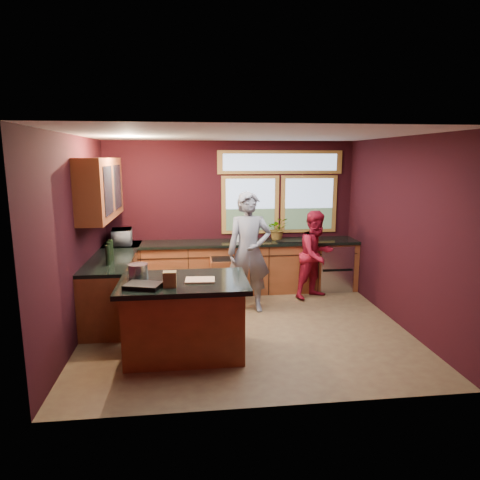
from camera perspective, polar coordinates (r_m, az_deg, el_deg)
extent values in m
plane|color=brown|center=(6.28, 0.69, -11.59)|extent=(4.50, 4.50, 0.00)
cube|color=black|center=(7.86, -1.17, 3.23)|extent=(4.50, 0.02, 2.70)
cube|color=black|center=(3.97, 4.45, -4.54)|extent=(4.50, 0.02, 2.70)
cube|color=black|center=(6.03, -20.98, 0.14)|extent=(0.02, 4.00, 2.70)
cube|color=black|center=(6.57, 20.57, 1.00)|extent=(0.02, 4.00, 2.70)
cube|color=silver|center=(5.80, 0.75, 13.85)|extent=(4.50, 4.00, 0.02)
cube|color=#8498B6|center=(7.86, 1.39, 4.70)|extent=(1.06, 0.02, 1.06)
cube|color=#8498B6|center=(8.09, 9.15, 4.74)|extent=(1.06, 0.02, 1.06)
cube|color=#A2712F|center=(7.91, 5.43, 10.29)|extent=(2.30, 0.02, 0.42)
cube|color=#613117|center=(6.74, -18.10, 6.54)|extent=(0.36, 1.80, 0.90)
cube|color=#613117|center=(7.74, -0.93, -3.76)|extent=(4.50, 0.60, 0.88)
cube|color=black|center=(7.63, -0.93, -0.39)|extent=(4.50, 0.64, 0.05)
cube|color=#B7B7BC|center=(8.12, 12.22, -3.42)|extent=(0.60, 0.58, 0.85)
cube|color=black|center=(7.78, 7.18, -0.25)|extent=(0.66, 0.46, 0.05)
cube|color=#613117|center=(6.99, -16.39, -5.84)|extent=(0.60, 2.30, 0.88)
cube|color=black|center=(6.87, -16.52, -2.12)|extent=(0.64, 2.30, 0.05)
cube|color=#613117|center=(5.40, -7.42, -10.48)|extent=(1.40, 0.90, 0.88)
cube|color=black|center=(5.25, -7.54, -5.65)|extent=(1.55, 1.05, 0.06)
imported|color=slate|center=(6.69, 1.21, -1.65)|extent=(0.70, 0.47, 1.89)
imported|color=maroon|center=(7.46, 10.12, -1.95)|extent=(0.93, 0.86, 1.52)
imported|color=#999999|center=(7.60, -15.45, 0.40)|extent=(0.38, 0.52, 0.27)
imported|color=#999999|center=(7.77, 5.04, 1.51)|extent=(0.37, 0.32, 0.41)
cylinder|color=silver|center=(7.61, -0.36, 0.85)|extent=(0.12, 0.12, 0.28)
cube|color=tan|center=(5.19, -5.35, -5.34)|extent=(0.37, 0.27, 0.02)
cylinder|color=#AAA9AE|center=(5.40, -13.41, -4.07)|extent=(0.24, 0.24, 0.18)
cube|color=brown|center=(4.98, -9.35, -5.18)|extent=(0.15, 0.12, 0.18)
cube|color=black|center=(5.02, -12.76, -5.95)|extent=(0.47, 0.39, 0.05)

